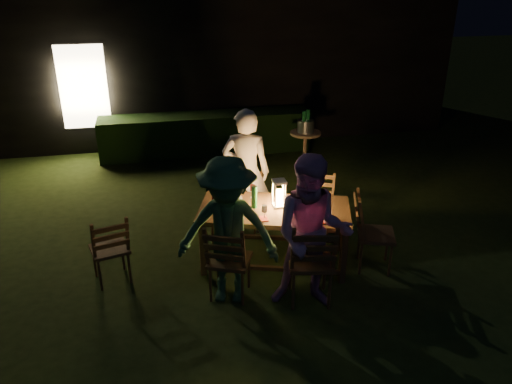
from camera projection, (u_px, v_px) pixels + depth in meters
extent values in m
plane|color=black|center=(276.00, 237.00, 6.98)|extent=(40.00, 40.00, 0.00)
cube|color=black|center=(213.00, 54.00, 11.86)|extent=(10.00, 4.00, 3.20)
cube|color=#FFE5B2|center=(83.00, 87.00, 9.65)|extent=(0.90, 0.06, 1.60)
cube|color=black|center=(207.00, 134.00, 10.07)|extent=(4.20, 0.70, 0.80)
cube|color=#4D3519|center=(275.00, 210.00, 6.11)|extent=(2.02, 1.43, 0.06)
cube|color=#4D3519|center=(203.00, 251.00, 6.00)|extent=(0.07, 0.07, 0.67)
cube|color=#4D3519|center=(214.00, 222.00, 6.69)|extent=(0.07, 0.07, 0.67)
cube|color=#4D3519|center=(343.00, 258.00, 5.85)|extent=(0.07, 0.07, 0.67)
cube|color=#4D3519|center=(340.00, 228.00, 6.53)|extent=(0.07, 0.07, 0.67)
cube|color=#4D3519|center=(230.00, 260.00, 5.58)|extent=(0.58, 0.57, 0.04)
cube|color=#4D3519|center=(225.00, 247.00, 5.29)|extent=(0.47, 0.31, 0.52)
cube|color=#4D3519|center=(310.00, 262.00, 5.48)|extent=(0.56, 0.55, 0.04)
cube|color=#4D3519|center=(314.00, 247.00, 5.17)|extent=(0.51, 0.25, 0.57)
cube|color=#4D3519|center=(246.00, 206.00, 6.96)|extent=(0.51, 0.50, 0.04)
cube|color=#4D3519|center=(248.00, 185.00, 7.01)|extent=(0.42, 0.28, 0.47)
cube|color=#4D3519|center=(318.00, 209.00, 6.87)|extent=(0.53, 0.52, 0.04)
cube|color=#4D3519|center=(320.00, 187.00, 6.92)|extent=(0.42, 0.29, 0.47)
cube|color=#4D3519|center=(376.00, 235.00, 6.10)|extent=(0.56, 0.57, 0.04)
cube|color=#4D3519|center=(362.00, 213.00, 6.01)|extent=(0.30, 0.48, 0.53)
cube|color=#4D3519|center=(110.00, 249.00, 5.86)|extent=(0.51, 0.49, 0.04)
cube|color=#4D3519|center=(110.00, 236.00, 5.61)|extent=(0.44, 0.24, 0.49)
imported|color=beige|center=(246.00, 172.00, 6.83)|extent=(0.75, 0.61, 1.79)
imported|color=#B77EB2|center=(312.00, 234.00, 5.26)|extent=(1.02, 0.89, 1.75)
imported|color=#30613A|center=(228.00, 232.00, 5.35)|extent=(1.24, 0.94, 1.71)
cube|color=white|center=(279.00, 205.00, 6.13)|extent=(0.15, 0.15, 0.03)
cube|color=white|center=(279.00, 182.00, 6.00)|extent=(0.16, 0.16, 0.03)
cylinder|color=#FF9E3F|center=(279.00, 197.00, 6.08)|extent=(0.09, 0.09, 0.18)
cylinder|color=white|center=(233.00, 198.00, 6.34)|extent=(0.25, 0.25, 0.01)
cylinder|color=white|center=(227.00, 214.00, 5.94)|extent=(0.25, 0.25, 0.01)
cylinder|color=white|center=(312.00, 202.00, 6.25)|extent=(0.25, 0.25, 0.01)
cylinder|color=white|center=(312.00, 217.00, 5.85)|extent=(0.25, 0.25, 0.01)
cylinder|color=#0F471E|center=(254.00, 197.00, 6.06)|extent=(0.07, 0.07, 0.28)
cube|color=red|center=(260.00, 219.00, 5.81)|extent=(0.18, 0.14, 0.01)
cube|color=red|center=(320.00, 221.00, 5.77)|extent=(0.18, 0.14, 0.01)
cube|color=black|center=(220.00, 217.00, 5.88)|extent=(0.14, 0.07, 0.01)
cylinder|color=#876143|center=(305.00, 133.00, 9.00)|extent=(0.56, 0.56, 0.04)
cylinder|color=#876143|center=(305.00, 152.00, 9.15)|extent=(0.06, 0.06, 0.73)
cylinder|color=#A5A8AD|center=(306.00, 126.00, 8.95)|extent=(0.30, 0.30, 0.22)
cylinder|color=#0F471E|center=(304.00, 124.00, 8.88)|extent=(0.07, 0.07, 0.32)
cylinder|color=#0F471E|center=(308.00, 123.00, 8.97)|extent=(0.07, 0.07, 0.32)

